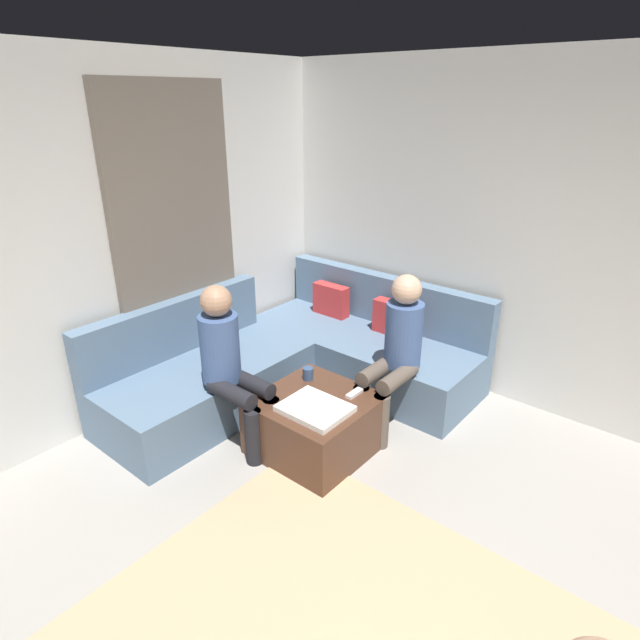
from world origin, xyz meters
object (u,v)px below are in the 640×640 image
at_px(sectional_couch, 298,359).
at_px(ottoman, 315,424).
at_px(game_remote, 354,393).
at_px(person_on_couch_back, 396,348).
at_px(person_on_couch_side, 230,361).
at_px(coffee_mug, 308,374).

height_order(sectional_couch, ottoman, sectional_couch).
height_order(game_remote, person_on_couch_back, person_on_couch_back).
distance_m(game_remote, person_on_couch_side, 0.91).
xyz_separation_m(coffee_mug, person_on_couch_back, (0.47, 0.45, 0.19)).
bearing_deg(coffee_mug, ottoman, -39.29).
distance_m(ottoman, person_on_couch_back, 0.82).
height_order(coffee_mug, person_on_couch_side, person_on_couch_side).
height_order(sectional_couch, person_on_couch_side, person_on_couch_side).
relative_size(coffee_mug, person_on_couch_back, 0.08).
bearing_deg(coffee_mug, person_on_couch_back, 43.89).
bearing_deg(game_remote, coffee_mug, -174.29).
relative_size(sectional_couch, ottoman, 3.36).
xyz_separation_m(ottoman, person_on_couch_side, (-0.53, -0.30, 0.45)).
height_order(game_remote, person_on_couch_side, person_on_couch_side).
relative_size(sectional_couch, person_on_couch_side, 2.12).
relative_size(game_remote, person_on_couch_side, 0.12).
relative_size(sectional_couch, person_on_couch_back, 2.12).
relative_size(person_on_couch_back, person_on_couch_side, 1.00).
distance_m(coffee_mug, game_remote, 0.40).
relative_size(ottoman, game_remote, 5.07).
bearing_deg(game_remote, person_on_couch_side, -144.02).
bearing_deg(sectional_couch, person_on_couch_back, 3.38).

